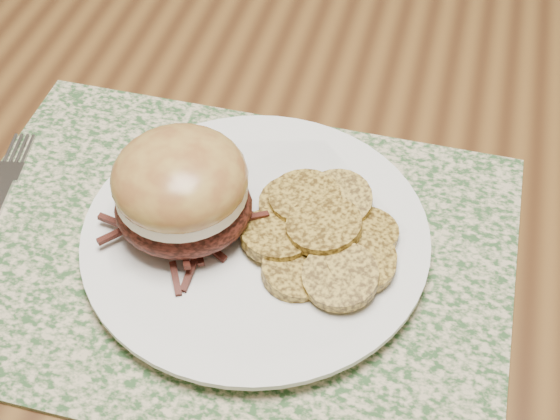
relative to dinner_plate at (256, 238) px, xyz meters
name	(u,v)px	position (x,y,z in m)	size (l,w,h in m)	color
placemat	(227,253)	(-0.02, -0.01, -0.01)	(0.45, 0.33, 0.00)	#2F522A
dinner_plate	(256,238)	(0.00, 0.00, 0.00)	(0.26, 0.26, 0.02)	white
pork_sandwich	(181,190)	(-0.06, -0.01, 0.05)	(0.12, 0.11, 0.08)	black
roasted_potatoes	(325,235)	(0.06, 0.00, 0.02)	(0.15, 0.15, 0.03)	#AF8B33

